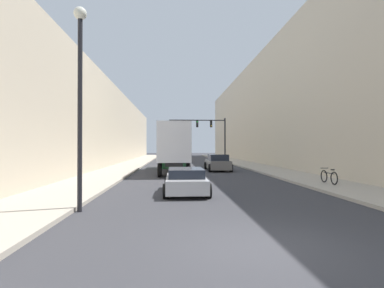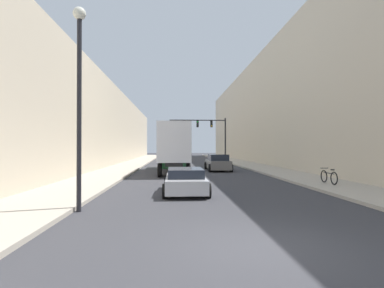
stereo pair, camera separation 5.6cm
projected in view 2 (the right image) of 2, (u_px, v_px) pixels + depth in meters
name	position (u px, v px, depth m)	size (l,w,h in m)	color
ground_plane	(258.00, 247.00, 6.63)	(200.00, 200.00, 0.00)	#38383D
sidewalk_right	(246.00, 164.00, 36.99)	(3.50, 80.00, 0.15)	#B2A899
sidewalk_left	(132.00, 165.00, 36.16)	(3.50, 80.00, 0.15)	#B2A899
building_right	(284.00, 109.00, 37.34)	(6.00, 80.00, 14.00)	beige
building_left	(92.00, 126.00, 35.93)	(6.00, 80.00, 9.49)	beige
semi_truck	(174.00, 146.00, 26.73)	(2.45, 11.93, 4.06)	silver
sedan_car	(185.00, 181.00, 14.42)	(2.10, 4.26, 1.19)	#B7B7BC
suv_car	(218.00, 163.00, 27.98)	(2.11, 4.83, 1.53)	slate
traffic_signal_gantry	(210.00, 130.00, 41.00)	(7.75, 0.35, 6.16)	black
street_lamp	(79.00, 81.00, 10.31)	(0.44, 0.44, 7.07)	black
parked_bicycle	(329.00, 177.00, 16.87)	(0.44, 1.82, 0.86)	black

